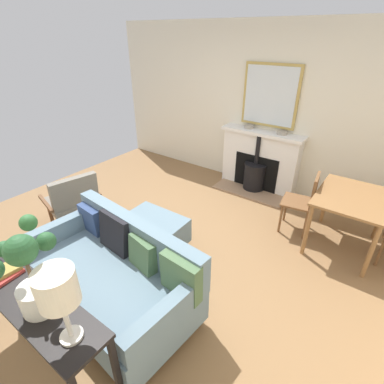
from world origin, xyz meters
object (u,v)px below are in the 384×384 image
at_px(book_stack, 3,273).
at_px(dining_chair_near_fireplace, 305,199).
at_px(mantel_bowl_far, 282,133).
at_px(dining_table, 351,204).
at_px(ottoman, 153,231).
at_px(table_lamp_far_end, 57,290).
at_px(mantel_bowl_near, 249,126).
at_px(fireplace, 259,164).
at_px(potted_plant, 29,275).
at_px(armchair_accent, 73,198).
at_px(console_table, 26,302).
at_px(sofa, 114,274).

height_order(book_stack, dining_chair_near_fireplace, dining_chair_near_fireplace).
height_order(mantel_bowl_far, dining_table, mantel_bowl_far).
relative_size(ottoman, table_lamp_far_end, 1.46).
xyz_separation_m(mantel_bowl_near, dining_table, (0.91, 1.84, -0.42)).
height_order(fireplace, mantel_bowl_near, mantel_bowl_near).
distance_m(ottoman, dining_table, 2.43).
relative_size(table_lamp_far_end, potted_plant, 0.76).
bearing_deg(book_stack, dining_table, 147.66).
distance_m(ottoman, dining_chair_near_fireplace, 2.03).
relative_size(mantel_bowl_far, dining_chair_near_fireplace, 0.19).
bearing_deg(armchair_accent, potted_plant, 52.44).
height_order(console_table, table_lamp_far_end, table_lamp_far_end).
height_order(armchair_accent, book_stack, book_stack).
bearing_deg(mantel_bowl_far, potted_plant, -1.77).
height_order(potted_plant, dining_chair_near_fireplace, potted_plant).
distance_m(ottoman, book_stack, 1.71).
bearing_deg(armchair_accent, fireplace, 149.37).
bearing_deg(console_table, mantel_bowl_near, -177.39).
distance_m(mantel_bowl_near, dining_chair_near_fireplace, 1.68).
bearing_deg(fireplace, book_stack, -5.23).
height_order(mantel_bowl_near, book_stack, mantel_bowl_near).
bearing_deg(potted_plant, mantel_bowl_far, 178.23).
distance_m(mantel_bowl_near, armchair_accent, 2.98).
xyz_separation_m(ottoman, table_lamp_far_end, (1.61, 0.87, 0.94)).
relative_size(table_lamp_far_end, dining_chair_near_fireplace, 0.61).
height_order(armchair_accent, potted_plant, potted_plant).
relative_size(fireplace, dining_chair_near_fireplace, 1.60).
bearing_deg(dining_chair_near_fireplace, sofa, -26.04).
xyz_separation_m(armchair_accent, console_table, (1.32, 1.45, 0.23)).
relative_size(fireplace, sofa, 0.75).
bearing_deg(ottoman, mantel_bowl_near, 177.91).
bearing_deg(ottoman, book_stack, -0.25).
relative_size(mantel_bowl_far, table_lamp_far_end, 0.31).
relative_size(armchair_accent, book_stack, 3.21).
relative_size(ottoman, console_table, 0.48).
bearing_deg(mantel_bowl_near, mantel_bowl_far, 90.00).
bearing_deg(armchair_accent, dining_chair_near_fireplace, 124.01).
bearing_deg(fireplace, mantel_bowl_near, -100.04).
relative_size(mantel_bowl_far, sofa, 0.09).
bearing_deg(mantel_bowl_near, ottoman, -2.09).
distance_m(ottoman, armchair_accent, 1.24).
bearing_deg(sofa, dining_chair_near_fireplace, 153.96).
relative_size(mantel_bowl_near, mantel_bowl_far, 0.99).
relative_size(console_table, book_stack, 6.18).
bearing_deg(potted_plant, ottoman, -161.58).
bearing_deg(dining_chair_near_fireplace, console_table, -20.28).
height_order(console_table, dining_chair_near_fireplace, dining_chair_near_fireplace).
xyz_separation_m(potted_plant, dining_chair_near_fireplace, (-3.06, 0.86, -0.61)).
bearing_deg(dining_table, sofa, -35.84).
height_order(fireplace, armchair_accent, fireplace).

